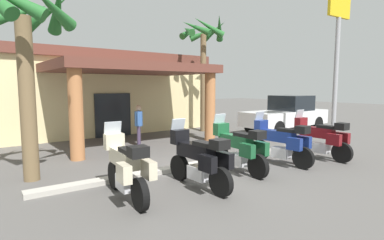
# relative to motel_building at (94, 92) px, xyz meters

# --- Properties ---
(ground_plane) EXTENTS (80.00, 80.00, 0.00)m
(ground_plane) POSITION_rel_motel_building_xyz_m (0.11, -10.12, -2.15)
(ground_plane) COLOR #514F4C
(motel_building) EXTENTS (12.18, 10.40, 4.18)m
(motel_building) POSITION_rel_motel_building_xyz_m (0.00, 0.00, 0.00)
(motel_building) COLOR beige
(motel_building) RESTS_ON ground_plane
(motorcycle_cream) EXTENTS (0.72, 2.21, 1.61)m
(motorcycle_cream) POSITION_rel_motel_building_xyz_m (-2.66, -10.85, -1.45)
(motorcycle_cream) COLOR black
(motorcycle_cream) RESTS_ON ground_plane
(motorcycle_black) EXTENTS (0.73, 2.21, 1.61)m
(motorcycle_black) POSITION_rel_motel_building_xyz_m (-0.95, -11.16, -1.45)
(motorcycle_black) COLOR black
(motorcycle_black) RESTS_ON ground_plane
(motorcycle_green) EXTENTS (0.70, 2.21, 1.61)m
(motorcycle_green) POSITION_rel_motel_building_xyz_m (0.77, -10.70, -1.45)
(motorcycle_green) COLOR black
(motorcycle_green) RESTS_ON ground_plane
(motorcycle_blue) EXTENTS (0.75, 2.21, 1.61)m
(motorcycle_blue) POSITION_rel_motel_building_xyz_m (2.48, -10.80, -1.45)
(motorcycle_blue) COLOR black
(motorcycle_blue) RESTS_ON ground_plane
(motorcycle_maroon) EXTENTS (0.71, 2.21, 1.61)m
(motorcycle_maroon) POSITION_rel_motel_building_xyz_m (4.19, -11.05, -1.45)
(motorcycle_maroon) COLOR black
(motorcycle_maroon) RESTS_ON ground_plane
(pedestrian) EXTENTS (0.32, 0.48, 1.68)m
(pedestrian) POSITION_rel_motel_building_xyz_m (0.07, -5.58, -1.17)
(pedestrian) COLOR #3F334C
(pedestrian) RESTS_ON ground_plane
(pickup_truck_white) EXTENTS (5.27, 2.10, 1.95)m
(pickup_truck_white) POSITION_rel_motel_building_xyz_m (8.28, -6.44, -1.21)
(pickup_truck_white) COLOR black
(pickup_truck_white) RESTS_ON ground_plane
(palm_tree_roadside) EXTENTS (2.56, 2.53, 5.06)m
(palm_tree_roadside) POSITION_rel_motel_building_xyz_m (-4.14, -8.19, 1.54)
(palm_tree_roadside) COLOR brown
(palm_tree_roadside) RESTS_ON ground_plane
(palm_tree_near_portico) EXTENTS (2.61, 2.59, 6.15)m
(palm_tree_near_portico) POSITION_rel_motel_building_xyz_m (4.76, -3.66, 2.58)
(palm_tree_near_portico) COLOR brown
(palm_tree_near_portico) RESTS_ON ground_plane
(roadside_sign) EXTENTS (1.40, 0.18, 6.23)m
(roadside_sign) POSITION_rel_motel_building_xyz_m (6.62, -10.06, 2.06)
(roadside_sign) COLOR #99999E
(roadside_sign) RESTS_ON ground_plane
(curb_strip) EXTENTS (10.57, 0.36, 0.12)m
(curb_strip) POSITION_rel_motel_building_xyz_m (0.77, -9.51, -2.09)
(curb_strip) COLOR #ADA89E
(curb_strip) RESTS_ON ground_plane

